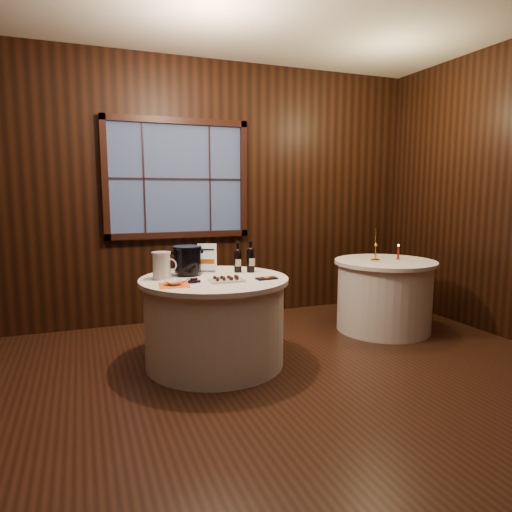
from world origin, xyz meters
name	(u,v)px	position (x,y,z in m)	size (l,w,h in m)	color
ground	(256,414)	(0.00, 0.00, 0.00)	(6.00, 6.00, 0.00)	black
back_wall	(177,188)	(0.00, 2.48, 1.54)	(6.00, 0.10, 3.00)	black
main_table	(215,321)	(0.00, 1.00, 0.39)	(1.28, 1.28, 0.77)	white
side_table	(384,295)	(2.00, 1.30, 0.39)	(1.08, 1.08, 0.77)	white
sign_stand	(207,263)	(0.01, 1.25, 0.87)	(0.17, 0.13, 0.28)	silver
port_bottle_left	(238,259)	(0.28, 1.18, 0.89)	(0.07, 0.08, 0.29)	black
port_bottle_right	(251,258)	(0.39, 1.14, 0.90)	(0.07, 0.08, 0.31)	black
ice_bucket	(188,260)	(-0.18, 1.20, 0.91)	(0.26, 0.26, 0.26)	black
chocolate_plate	(227,279)	(0.05, 0.81, 0.79)	(0.29, 0.20, 0.04)	white
chocolate_box	(267,278)	(0.40, 0.77, 0.78)	(0.18, 0.09, 0.01)	black
grape_bunch	(194,280)	(-0.21, 0.85, 0.79)	(0.17, 0.08, 0.04)	black
glass_pitcher	(162,265)	(-0.43, 1.11, 0.89)	(0.21, 0.16, 0.23)	silver
orange_napkin	(174,285)	(-0.38, 0.80, 0.77)	(0.24, 0.24, 0.00)	#FF6115
cracker_bowl	(174,283)	(-0.38, 0.80, 0.79)	(0.14, 0.14, 0.03)	white
brass_candlestick	(376,249)	(1.88, 1.31, 0.90)	(0.10, 0.10, 0.35)	gold
red_candle	(398,254)	(2.15, 1.29, 0.84)	(0.05, 0.05, 0.17)	gold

